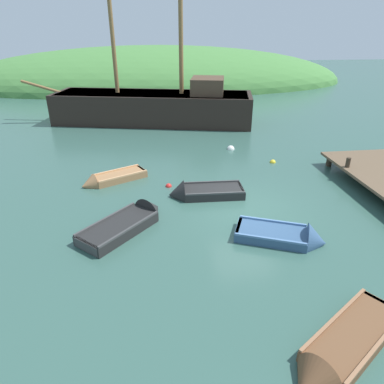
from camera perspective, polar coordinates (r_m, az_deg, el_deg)
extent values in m
plane|color=#33564C|center=(13.82, 8.88, -2.62)|extent=(120.00, 120.00, 0.00)
cylinder|color=#3A2D21|center=(19.10, 21.59, 4.11)|extent=(0.28, 0.28, 1.24)
cylinder|color=#3A2D21|center=(17.34, 24.36, 4.48)|extent=(0.20, 0.20, 0.45)
ellipsoid|color=#477F3D|center=(45.03, -6.33, 17.42)|extent=(47.05, 20.50, 8.70)
cube|color=black|center=(26.09, -6.41, 12.76)|extent=(14.57, 6.71, 2.93)
cube|color=#997A51|center=(25.81, -6.57, 15.82)|extent=(13.95, 6.29, 0.10)
cylinder|color=olive|center=(28.62, -23.64, 15.62)|extent=(2.92, 0.84, 0.97)
cylinder|color=olive|center=(26.09, -13.41, 27.52)|extent=(0.28, 0.28, 10.81)
cylinder|color=olive|center=(25.07, -1.89, 26.96)|extent=(0.30, 0.30, 9.73)
cube|color=#4C3828|center=(25.19, 2.59, 17.10)|extent=(2.72, 3.01, 1.10)
cube|color=black|center=(14.64, 3.54, -0.16)|extent=(2.52, 1.31, 0.45)
cone|color=black|center=(14.49, -2.58, -0.42)|extent=(0.67, 1.20, 1.18)
cube|color=#3B3B3B|center=(14.83, 8.11, 0.26)|extent=(0.15, 1.12, 0.31)
cube|color=#3B3B3B|center=(14.51, 1.85, 0.35)|extent=(0.21, 1.15, 0.05)
cube|color=#3B3B3B|center=(14.64, 5.24, 0.49)|extent=(0.21, 1.15, 0.05)
cube|color=#3B3B3B|center=(15.05, 3.23, 1.67)|extent=(2.44, 0.15, 0.07)
cube|color=#3B3B3B|center=(14.01, 3.92, -0.27)|extent=(2.44, 0.15, 0.07)
cube|color=black|center=(12.30, -12.04, -6.13)|extent=(2.82, 2.92, 0.48)
cone|color=black|center=(13.36, -6.59, -2.95)|extent=(1.34, 1.31, 1.18)
cube|color=#3B3B3B|center=(11.56, -16.98, -8.62)|extent=(0.91, 0.84, 0.33)
cube|color=#3B3B3B|center=(12.49, -10.48, -4.49)|extent=(0.96, 0.90, 0.05)
cube|color=#3B3B3B|center=(11.94, -13.83, -6.39)|extent=(0.96, 0.90, 0.05)
cube|color=#3B3B3B|center=(11.79, -10.20, -5.94)|extent=(1.92, 2.09, 0.07)
cube|color=#3B3B3B|center=(12.55, -13.98, -4.23)|extent=(1.92, 2.09, 0.07)
cube|color=#335175|center=(12.09, 12.88, -7.02)|extent=(2.64, 2.06, 0.42)
cone|color=#335175|center=(12.17, 19.81, -7.79)|extent=(1.02, 1.34, 1.20)
cube|color=#4F75A1|center=(12.11, 7.63, -6.12)|extent=(0.55, 1.10, 0.29)
cube|color=#4F75A1|center=(12.01, 14.89, -6.65)|extent=(0.61, 1.14, 0.05)
cube|color=#4F75A1|center=(12.02, 11.00, -6.19)|extent=(0.61, 1.14, 0.05)
cube|color=#4F75A1|center=(11.46, 12.79, -7.58)|extent=(2.14, 0.95, 0.07)
cube|color=#4F75A1|center=(12.47, 13.17, -4.66)|extent=(2.14, 0.95, 0.07)
cube|color=#9E7047|center=(16.48, -11.80, 2.33)|extent=(2.58, 1.96, 0.42)
cone|color=#9E7047|center=(16.03, -16.72, 1.06)|extent=(0.97, 1.10, 0.92)
cube|color=tan|center=(16.88, -8.25, 3.43)|extent=(0.51, 0.83, 0.29)
cube|color=tan|center=(16.28, -13.19, 2.46)|extent=(0.57, 0.87, 0.05)
cube|color=tan|center=(16.57, -10.52, 3.14)|extent=(0.57, 0.87, 0.05)
cube|color=tan|center=(16.77, -12.48, 3.57)|extent=(2.12, 1.15, 0.07)
cube|color=tan|center=(16.01, -11.23, 2.60)|extent=(2.12, 1.15, 0.07)
cube|color=brown|center=(9.34, 25.16, -20.91)|extent=(3.06, 2.53, 0.39)
cube|color=#8E6242|center=(10.35, 28.82, -16.12)|extent=(0.64, 0.87, 0.27)
cube|color=#8E6242|center=(8.89, 23.77, -22.19)|extent=(0.70, 0.92, 0.05)
cube|color=#8E6242|center=(9.62, 26.74, -18.58)|extent=(0.70, 0.92, 0.05)
cube|color=#8E6242|center=(9.30, 22.59, -18.60)|extent=(2.46, 1.67, 0.07)
cube|color=#8E6242|center=(9.10, 28.41, -21.23)|extent=(2.46, 1.67, 0.07)
sphere|color=white|center=(20.35, 6.40, 7.03)|extent=(0.44, 0.44, 0.44)
sphere|color=red|center=(15.48, -3.87, 0.91)|extent=(0.28, 0.28, 0.28)
sphere|color=yellow|center=(18.69, 13.18, 4.77)|extent=(0.31, 0.31, 0.31)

